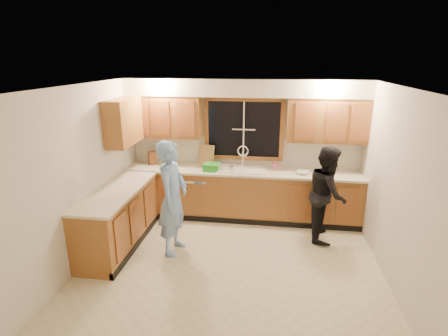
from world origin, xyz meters
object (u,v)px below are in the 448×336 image
object	(u,v)px
woman	(327,194)
knife_block	(152,158)
sink	(242,173)
dishwasher	(196,194)
soap_bottle	(275,165)
stove	(102,235)
man	(173,198)
dish_crate	(212,167)
bowl	(302,172)

from	to	relation	value
woman	knife_block	world-z (taller)	woman
sink	dishwasher	size ratio (longest dim) A/B	1.05
sink	soap_bottle	bearing A→B (deg)	10.04
stove	man	xyz separation A→B (m)	(0.91, 0.50, 0.42)
woman	dish_crate	size ratio (longest dim) A/B	5.72
dishwasher	man	bearing A→B (deg)	-91.93
man	bowl	distance (m)	2.32
man	dish_crate	world-z (taller)	man
dish_crate	soap_bottle	xyz separation A→B (m)	(1.11, 0.22, 0.02)
man	knife_block	xyz separation A→B (m)	(-0.80, 1.45, 0.18)
sink	dish_crate	bearing A→B (deg)	-168.07
dish_crate	sink	bearing A→B (deg)	11.93
woman	soap_bottle	world-z (taller)	woman
man	bowl	bearing A→B (deg)	-52.80
knife_block	bowl	distance (m)	2.77
knife_block	bowl	xyz separation A→B (m)	(2.76, -0.20, -0.10)
dishwasher	dish_crate	xyz separation A→B (m)	(0.32, -0.10, 0.57)
knife_block	soap_bottle	distance (m)	2.29
woman	dishwasher	bearing A→B (deg)	79.63
sink	man	size ratio (longest dim) A/B	0.50
dishwasher	woman	size ratio (longest dim) A/B	0.53
sink	bowl	distance (m)	1.07
soap_bottle	stove	bearing A→B (deg)	-141.06
stove	dish_crate	distance (m)	2.20
dishwasher	bowl	distance (m)	1.99
soap_bottle	bowl	world-z (taller)	soap_bottle
knife_block	dish_crate	bearing A→B (deg)	-48.24
bowl	man	bearing A→B (deg)	-147.42
man	woman	world-z (taller)	man
sink	bowl	world-z (taller)	sink
knife_block	soap_bottle	bearing A→B (deg)	-37.46
bowl	dish_crate	bearing A→B (deg)	-178.87
knife_block	soap_bottle	size ratio (longest dim) A/B	1.42
sink	dish_crate	world-z (taller)	sink
man	soap_bottle	distance (m)	2.07
soap_bottle	bowl	xyz separation A→B (m)	(0.47, -0.18, -0.06)
knife_block	dish_crate	world-z (taller)	knife_block
woman	man	bearing A→B (deg)	111.51
soap_bottle	knife_block	bearing A→B (deg)	179.57
stove	dish_crate	world-z (taller)	dish_crate
man	dish_crate	bearing A→B (deg)	-12.19
man	soap_bottle	world-z (taller)	man
man	knife_block	distance (m)	1.67
knife_block	bowl	size ratio (longest dim) A/B	1.17
dish_crate	stove	bearing A→B (deg)	-126.62
stove	dish_crate	xyz separation A→B (m)	(1.27, 1.71, 0.53)
sink	dish_crate	distance (m)	0.55
sink	man	xyz separation A→B (m)	(-0.89, -1.33, 0.00)
sink	woman	size ratio (longest dim) A/B	0.56
sink	dishwasher	xyz separation A→B (m)	(-0.85, -0.01, -0.45)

